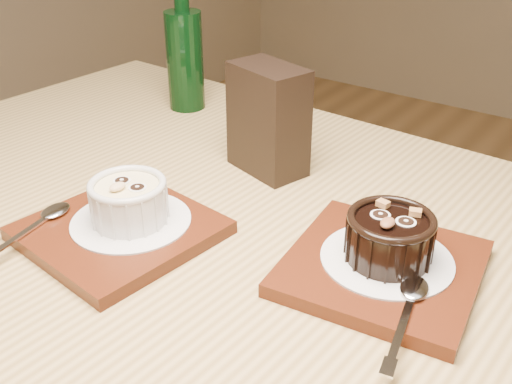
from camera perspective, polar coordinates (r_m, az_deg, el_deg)
table at (r=0.69m, az=-2.35°, el=-11.88°), size 1.24×0.85×0.75m
tray_left at (r=0.67m, az=-12.83°, el=-3.58°), size 0.20×0.20×0.01m
doily_left at (r=0.66m, az=-11.81°, el=-2.69°), size 0.13×0.13×0.00m
ramekin_white at (r=0.65m, az=-12.04°, el=-0.69°), size 0.08×0.08×0.05m
spoon_left at (r=0.68m, az=-20.50°, el=-3.02°), size 0.05×0.14×0.01m
tray_right at (r=0.61m, az=11.91°, el=-7.08°), size 0.20×0.20×0.01m
doily_right at (r=0.60m, az=12.34°, el=-6.23°), size 0.13×0.13×0.00m
ramekin_dark at (r=0.59m, az=12.62°, el=-4.05°), size 0.09×0.09×0.05m
spoon_right at (r=0.54m, az=14.17°, el=-10.94°), size 0.05×0.14×0.01m
condiment_stand at (r=0.77m, az=1.17°, el=6.90°), size 0.11×0.08×0.14m
green_bottle at (r=0.98m, az=-6.80°, el=12.69°), size 0.06×0.06×0.22m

